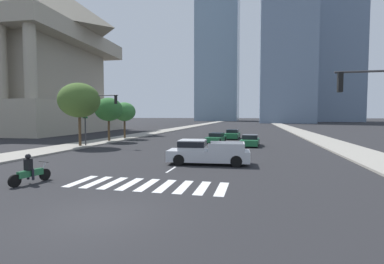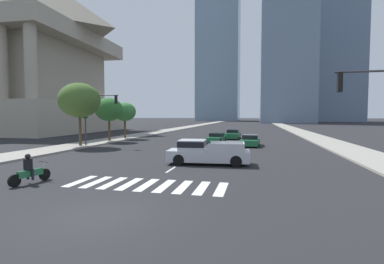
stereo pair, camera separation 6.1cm
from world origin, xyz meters
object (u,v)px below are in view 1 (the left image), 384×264
Objects in this scene: sedan_green_0 at (216,138)px; traffic_signal_far at (97,109)px; street_tree_second at (109,109)px; motorcycle_lead at (30,172)px; street_tree_third at (124,112)px; sedan_green_1 at (250,141)px; pickup_truck at (204,152)px; street_tree_nearest at (79,100)px; sedan_green_2 at (233,134)px.

traffic_signal_far is at bearing -50.12° from sedan_green_0.
street_tree_second is (-1.84, 5.76, 0.08)m from traffic_signal_far.
motorcycle_lead is 0.40× the size of street_tree_second.
street_tree_third is at bearing 100.15° from traffic_signal_far.
sedan_green_1 is at bearing -15.34° from motorcycle_lead.
pickup_truck is at bearing 10.35° from sedan_green_0.
motorcycle_lead is 0.38× the size of traffic_signal_far.
traffic_signal_far is (-12.99, 8.08, 3.24)m from pickup_truck.
traffic_signal_far is at bearing 12.31° from street_tree_nearest.
sedan_green_0 is (-1.31, 16.02, -0.26)m from pickup_truck.
pickup_truck is 0.85× the size of street_tree_nearest.
traffic_signal_far reaches higher than sedan_green_1.
street_tree_nearest is at bearing -52.65° from sedan_green_0.
street_tree_nearest is (-15.08, -14.55, 4.36)m from sedan_green_2.
sedan_green_1 reaches higher than sedan_green_0.
sedan_green_0 is 14.55m from traffic_signal_far.
street_tree_third is at bearing -73.03° from sedan_green_2.
pickup_truck reaches higher than sedan_green_0.
sedan_green_1 is at bearing -106.35° from pickup_truck.
motorcycle_lead is at bearing -70.14° from traffic_signal_far.
street_tree_nearest reaches higher than traffic_signal_far.
street_tree_nearest is (-1.84, -0.40, 0.92)m from traffic_signal_far.
traffic_signal_far is (-15.88, -4.63, 3.48)m from sedan_green_1.
motorcycle_lead is 0.43× the size of street_tree_third.
sedan_green_2 is at bearing 29.10° from street_tree_second.
sedan_green_1 is at bearing 17.95° from sedan_green_2.
street_tree_nearest reaches higher than sedan_green_1.
sedan_green_1 is 0.67× the size of street_tree_nearest.
street_tree_third is at bearing -54.57° from pickup_truck.
sedan_green_0 is 0.87× the size of street_tree_second.
street_tree_second is (0.00, 6.16, -0.84)m from street_tree_nearest.
street_tree_third reaches higher than motorcycle_lead.
sedan_green_0 is (6.06, 23.47, -0.03)m from motorcycle_lead.
sedan_green_1 is 0.87× the size of street_tree_third.
street_tree_second is (-15.08, -8.39, 3.52)m from sedan_green_2.
sedan_green_2 is at bearing 43.98° from street_tree_nearest.
street_tree_second is at bearing 107.67° from traffic_signal_far.
sedan_green_2 is at bearing -94.19° from pickup_truck.
street_tree_second is (-13.51, -2.18, 3.58)m from sedan_green_0.
sedan_green_0 is at bearing -2.83° from motorcycle_lead.
pickup_truck is 22.24m from sedan_green_2.
sedan_green_1 is 0.78× the size of traffic_signal_far.
sedan_green_0 is 0.83× the size of traffic_signal_far.
pickup_truck is 1.04× the size of street_tree_second.
street_tree_nearest is at bearing 37.85° from motorcycle_lead.
sedan_green_2 is at bearing -161.11° from sedan_green_1.
traffic_signal_far is at bearing -70.34° from sedan_green_1.
street_tree_second reaches higher than pickup_truck.
pickup_truck is 1.28× the size of sedan_green_1.
pickup_truck reaches higher than sedan_green_2.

